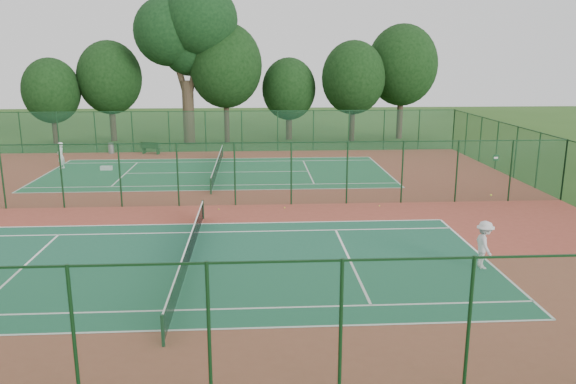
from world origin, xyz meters
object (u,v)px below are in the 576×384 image
(bench, at_px, (150,148))
(player_near, at_px, (484,245))
(player_far, at_px, (61,156))
(big_tree, at_px, (187,31))
(kit_bag, at_px, (106,168))
(trash_bin, at_px, (111,148))

(bench, bearing_deg, player_near, -37.79)
(player_near, bearing_deg, bench, 34.76)
(player_far, height_order, big_tree, big_tree)
(player_near, height_order, kit_bag, player_near)
(player_near, xyz_separation_m, kit_bag, (-19.43, 20.32, -0.79))
(player_near, bearing_deg, player_far, 49.29)
(bench, distance_m, big_tree, 11.66)
(trash_bin, bearing_deg, bench, -9.39)
(player_far, height_order, bench, player_far)
(trash_bin, xyz_separation_m, bench, (3.38, -0.56, 0.09))
(player_far, bearing_deg, kit_bag, 86.99)
(player_near, xyz_separation_m, bench, (-17.47, 27.05, -0.42))
(bench, height_order, big_tree, big_tree)
(player_near, xyz_separation_m, trash_bin, (-20.85, 27.61, -0.51))
(player_far, relative_size, trash_bin, 2.23)
(trash_bin, bearing_deg, big_tree, 41.39)
(player_near, height_order, trash_bin, player_near)
(player_far, distance_m, big_tree, 17.14)
(player_far, distance_m, bench, 8.09)
(bench, relative_size, kit_bag, 2.09)
(bench, relative_size, big_tree, 0.12)
(player_near, bearing_deg, big_tree, 26.01)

